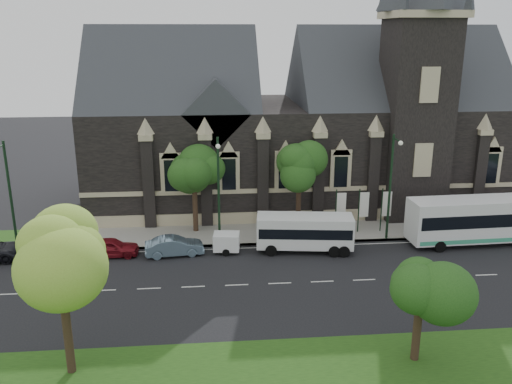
{
  "coord_description": "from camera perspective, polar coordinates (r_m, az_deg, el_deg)",
  "views": [
    {
      "loc": [
        -4.63,
        -33.39,
        16.74
      ],
      "look_at": [
        -1.13,
        6.0,
        4.88
      ],
      "focal_mm": 37.4,
      "sensor_mm": 36.0,
      "label": 1
    }
  ],
  "objects": [
    {
      "name": "tree_walk_right",
      "position": [
        46.11,
        4.87,
        2.93
      ],
      "size": [
        4.08,
        4.08,
        7.8
      ],
      "color": "black",
      "rests_on": "ground"
    },
    {
      "name": "sidewalk",
      "position": [
        46.25,
        1.01,
        -4.43
      ],
      "size": [
        80.0,
        5.0,
        0.15
      ],
      "primitive_type": "cube",
      "color": "gray",
      "rests_on": "ground"
    },
    {
      "name": "banner_flag_center",
      "position": [
        46.58,
        11.29,
        -1.59
      ],
      "size": [
        0.9,
        0.1,
        4.0
      ],
      "color": "black",
      "rests_on": "ground"
    },
    {
      "name": "banner_flag_right",
      "position": [
        47.18,
        13.62,
        -1.51
      ],
      "size": [
        0.9,
        0.1,
        4.0
      ],
      "color": "black",
      "rests_on": "ground"
    },
    {
      "name": "box_trailer",
      "position": [
        42.3,
        -3.17,
        -5.33
      ],
      "size": [
        3.0,
        1.77,
        1.57
      ],
      "rotation": [
        0.0,
        0.0,
        -0.11
      ],
      "color": "white",
      "rests_on": "ground"
    },
    {
      "name": "sedan",
      "position": [
        42.25,
        -8.73,
        -5.75
      ],
      "size": [
        4.69,
        2.12,
        1.49
      ],
      "primitive_type": "imported",
      "rotation": [
        0.0,
        0.0,
        1.69
      ],
      "color": "slate",
      "rests_on": "ground"
    },
    {
      "name": "tour_coach",
      "position": [
        47.64,
        23.57,
        -2.67
      ],
      "size": [
        13.27,
        3.44,
        3.84
      ],
      "rotation": [
        0.0,
        0.0,
        0.04
      ],
      "color": "white",
      "rests_on": "ground"
    },
    {
      "name": "street_lamp_near",
      "position": [
        44.59,
        14.27,
        1.05
      ],
      "size": [
        0.36,
        1.88,
        9.0
      ],
      "color": "black",
      "rests_on": "ground"
    },
    {
      "name": "museum",
      "position": [
        53.76,
        5.48,
        7.45
      ],
      "size": [
        40.0,
        17.7,
        29.9
      ],
      "color": "black",
      "rests_on": "ground"
    },
    {
      "name": "car_far_red",
      "position": [
        43.09,
        -15.32,
        -5.72
      ],
      "size": [
        4.38,
        1.81,
        1.48
      ],
      "primitive_type": "imported",
      "rotation": [
        0.0,
        0.0,
        1.58
      ],
      "color": "maroon",
      "rests_on": "ground"
    },
    {
      "name": "shuttle_bus",
      "position": [
        42.44,
        5.26,
        -4.16
      ],
      "size": [
        7.78,
        3.45,
        2.91
      ],
      "rotation": [
        0.0,
        0.0,
        -0.12
      ],
      "color": "silver",
      "rests_on": "ground"
    },
    {
      "name": "tree_park_east",
      "position": [
        29.03,
        17.52,
        -8.81
      ],
      "size": [
        3.4,
        3.4,
        6.28
      ],
      "color": "black",
      "rests_on": "ground"
    },
    {
      "name": "ground",
      "position": [
        37.64,
        2.56,
        -9.73
      ],
      "size": [
        160.0,
        160.0,
        0.0
      ],
      "primitive_type": "plane",
      "color": "black",
      "rests_on": "ground"
    },
    {
      "name": "street_lamp_mid",
      "position": [
        42.12,
        -4.02,
        0.63
      ],
      "size": [
        0.36,
        1.88,
        9.0
      ],
      "color": "black",
      "rests_on": "ground"
    },
    {
      "name": "tree_walk_left",
      "position": [
        45.46,
        -6.4,
        2.58
      ],
      "size": [
        3.91,
        3.91,
        7.64
      ],
      "color": "black",
      "rests_on": "ground"
    },
    {
      "name": "tree_park_near",
      "position": [
        27.63,
        -19.77,
        -6.28
      ],
      "size": [
        4.42,
        4.42,
        8.56
      ],
      "color": "black",
      "rests_on": "ground"
    },
    {
      "name": "banner_flag_left",
      "position": [
        46.07,
        8.9,
        -1.67
      ],
      "size": [
        0.9,
        0.1,
        4.0
      ],
      "color": "black",
      "rests_on": "ground"
    },
    {
      "name": "street_lamp_far",
      "position": [
        44.83,
        -24.92,
        0.07
      ],
      "size": [
        0.36,
        1.88,
        9.0
      ],
      "color": "black",
      "rests_on": "ground"
    }
  ]
}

